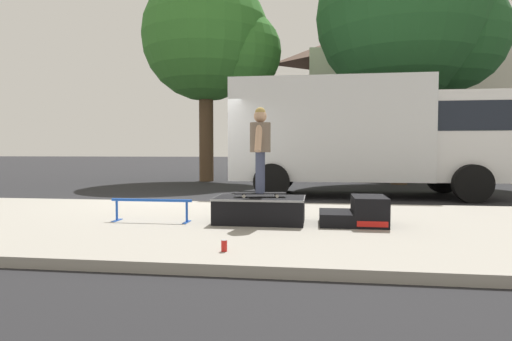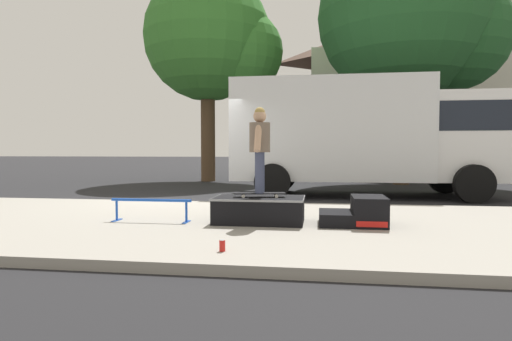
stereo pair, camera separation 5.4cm
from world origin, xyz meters
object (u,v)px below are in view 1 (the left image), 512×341
Objects in this scene: grind_rail at (151,205)px; skate_box at (260,209)px; street_tree_main at (213,41)px; skateboard at (260,193)px; street_tree_neighbour at (412,20)px; soda_can at (224,246)px; skater_kid at (260,143)px; box_truck at (365,132)px; kicker_ramp at (359,213)px.

skate_box is at bearing 5.11° from grind_rail.
grind_rail is 11.54m from street_tree_main.
street_tree_main is at bearing 107.37° from skateboard.
skateboard is 0.09× the size of street_tree_neighbour.
skater_kid is at bearing 85.36° from soda_can.
street_tree_main is at bearing 107.37° from skater_kid.
skateboard is 11.68m from street_tree_main.
skate_box is 1.93m from soda_can.
street_tree_main is (-3.16, 10.09, 5.15)m from skate_box.
grind_rail is at bearing -81.77° from street_tree_main.
grind_rail is 0.14× the size of street_tree_neighbour.
box_truck is 0.77× the size of street_tree_neighbour.
street_tree_neighbour is at bearing 58.66° from grind_rail.
skate_box is at bearing 112.83° from skater_kid.
grind_rail reaches higher than soda_can.
kicker_ramp is at bearing -97.13° from box_truck.
kicker_ramp is 3.16m from grind_rail.
skateboard is at bearing 85.36° from soda_can.
kicker_ramp is 1.21× the size of skateboard.
street_tree_neighbour reaches higher than soda_can.
kicker_ramp is 1.80m from skater_kid.
skater_kid is 11.27m from street_tree_neighbour.
grind_rail is 12.49m from street_tree_neighbour.
skate_box is 5.82m from box_truck.
skate_box is 0.20× the size of box_truck.
grind_rail is 0.16× the size of street_tree_main.
street_tree_main is (-4.64, 10.09, 5.19)m from kicker_ramp.
street_tree_main is (-1.48, 10.24, 5.10)m from grind_rail.
skater_kid is (0.00, 0.00, 0.77)m from skateboard.
skateboard is at bearing -72.63° from street_tree_main.
grind_rail is 0.19× the size of box_truck.
kicker_ramp is at bearing 0.79° from skateboard.
street_tree_neighbour is at bearing 69.19° from soda_can.
grind_rail is 6.73m from box_truck.
street_tree_neighbour reaches higher than skateboard.
street_tree_main reaches higher than box_truck.
skateboard is 0.10× the size of street_tree_main.
kicker_ramp is 0.11× the size of street_tree_neighbour.
soda_can is (-0.15, -1.89, -0.38)m from skateboard.
box_truck reaches higher than skate_box.
street_tree_main is at bearing 107.36° from skate_box.
box_truck is at bearing 54.73° from grind_rail.
skateboard is (0.01, -0.02, 0.24)m from skate_box.
kicker_ramp is 2.51m from soda_can.
skater_kid is at bearing 4.38° from grind_rail.
kicker_ramp is (1.48, -0.00, -0.03)m from skate_box.
skater_kid is 0.16× the size of street_tree_main.
street_tree_neighbour is at bearing 64.18° from box_truck.
box_truck is at bearing -115.82° from street_tree_neighbour.
grind_rail is (-3.15, -0.15, 0.08)m from kicker_ramp.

